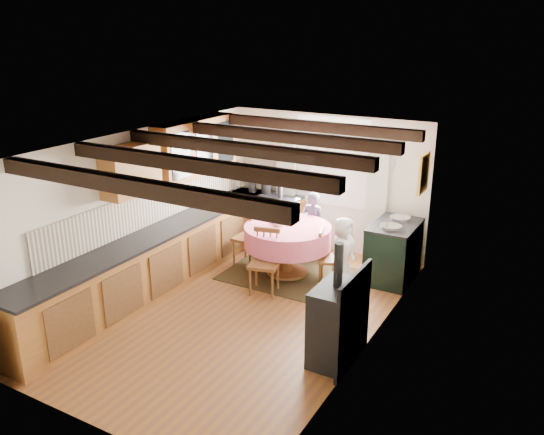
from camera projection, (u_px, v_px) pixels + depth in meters
The scene contains 41 objects.
floor at pixel (244, 311), 7.77m from camera, with size 3.60×5.50×0.00m, color brown.
ceiling at pixel (241, 142), 6.99m from camera, with size 3.60×5.50×0.00m, color white.
wall_back at pixel (327, 183), 9.65m from camera, with size 3.60×0.00×2.40m, color silver.
wall_front at pixel (84, 321), 5.11m from camera, with size 3.60×0.00×2.40m, color silver.
wall_left at pixel (140, 210), 8.22m from camera, with size 0.00×5.50×2.40m, color silver.
wall_right at pixel (371, 257), 6.55m from camera, with size 0.00×5.50×2.40m, color silver.
beam_a at pixel (131, 186), 5.37m from camera, with size 3.60×0.16×0.16m, color black.
beam_b at pixel (193, 165), 6.20m from camera, with size 3.60×0.16×0.16m, color black.
beam_c at pixel (241, 149), 7.02m from camera, with size 3.60×0.16×0.16m, color black.
beam_d at pixel (279, 136), 7.85m from camera, with size 3.60×0.16×0.16m, color black.
beam_e at pixel (310, 126), 8.67m from camera, with size 3.60×0.16×0.16m, color black.
splash_left at pixel (155, 205), 8.46m from camera, with size 0.02×4.50×0.55m, color beige.
splash_back at pixel (276, 176), 10.10m from camera, with size 1.40×0.02×0.55m, color beige.
base_cabinet_left at pixel (159, 261), 8.32m from camera, with size 0.60×5.30×0.88m, color #9D5B27.
base_cabinet_back at pixel (266, 220), 10.14m from camera, with size 1.30×0.60×0.88m, color #9D5B27.
worktop_left at pixel (158, 233), 8.17m from camera, with size 0.64×5.30×0.04m, color black.
worktop_back at pixel (266, 196), 9.97m from camera, with size 1.30×0.64×0.04m, color black.
wall_cabinet_glass at pixel (196, 147), 8.88m from camera, with size 0.34×1.80×0.90m, color #9D5B27.
wall_cabinet_solid at pixel (131, 170), 7.66m from camera, with size 0.34×0.90×0.70m, color #9D5B27.
window_frame at pixel (333, 162), 9.46m from camera, with size 1.34×0.03×1.54m, color white.
window_pane at pixel (333, 162), 9.47m from camera, with size 1.20×0.01×1.40m, color white.
curtain_left at pixel (286, 185), 9.95m from camera, with size 0.35×0.10×2.10m, color beige.
curtain_right at pixel (377, 198), 9.16m from camera, with size 0.35×0.10×2.10m, color beige.
curtain_rod at pixel (332, 127), 9.20m from camera, with size 0.03×0.03×2.00m, color black.
wall_picture at pixel (424, 173), 8.29m from camera, with size 0.04×0.50×0.60m, color gold.
wall_plate at pixel (386, 162), 8.98m from camera, with size 0.30×0.30×0.02m, color silver.
rug at pixel (287, 274), 8.92m from camera, with size 1.91×1.49×0.01m, color black.
dining_table at pixel (287, 251), 8.79m from camera, with size 1.37×1.37×0.83m, color #CB5680, non-canonical shape.
chair_near at pixel (264, 262), 8.17m from camera, with size 0.42×0.44×0.98m, color brown, non-canonical shape.
chair_left at pixel (247, 236), 9.20m from camera, with size 0.42×0.44×0.98m, color brown, non-canonical shape.
chair_right at pixel (331, 257), 8.45m from camera, with size 0.38×0.40×0.90m, color brown, non-canonical shape.
aga_range at pixel (393, 251), 8.63m from camera, with size 0.66×1.02×0.94m, color black, non-canonical shape.
cast_iron_stove at pixel (337, 303), 6.40m from camera, with size 0.45×0.75×1.49m, color black, non-canonical shape.
child_far at pixel (313, 226), 9.36m from camera, with size 0.44×0.29×1.19m, color #44455D.
child_right at pixel (343, 251), 8.42m from camera, with size 0.53×0.34×1.08m, color silver.
bowl_a at pixel (280, 221), 8.82m from camera, with size 0.22×0.22×0.05m, color silver.
bowl_b at pixel (279, 224), 8.68m from camera, with size 0.17×0.17×0.05m, color silver.
cup at pixel (277, 217), 8.97m from camera, with size 0.09×0.09×0.08m, color silver.
canister_tall at pixel (252, 186), 10.10m from camera, with size 0.14×0.14×0.24m, color #262628.
canister_wide at pixel (267, 187), 10.03m from camera, with size 0.20×0.20×0.22m, color #262628.
canister_slim at pixel (280, 191), 9.74m from camera, with size 0.09×0.09×0.26m, color #262628.
Camera 1 is at (3.74, -5.84, 3.76)m, focal length 36.58 mm.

